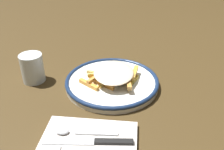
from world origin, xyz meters
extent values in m
plane|color=#3F2E16|center=(0.00, 0.00, 0.00)|extent=(2.60, 2.60, 0.00)
cylinder|color=white|center=(0.00, 0.00, 0.01)|extent=(0.30, 0.30, 0.02)
torus|color=#182B4E|center=(0.00, 0.00, 0.02)|extent=(0.30, 0.30, 0.01)
cube|color=gold|center=(0.02, -0.02, 0.02)|extent=(0.02, 0.09, 0.01)
cube|color=#E0B867|center=(0.01, 0.00, 0.02)|extent=(0.04, 0.06, 0.01)
cube|color=#EFC565|center=(0.01, 0.04, 0.03)|extent=(0.03, 0.09, 0.01)
cube|color=gold|center=(-0.04, 0.07, 0.02)|extent=(0.05, 0.07, 0.01)
cube|color=#C98E41|center=(-0.04, -0.06, 0.04)|extent=(0.07, 0.03, 0.01)
cube|color=gold|center=(0.00, 0.03, 0.04)|extent=(0.03, 0.09, 0.01)
cube|color=gold|center=(0.05, -0.03, 0.02)|extent=(0.01, 0.07, 0.01)
cube|color=#EDC85D|center=(-0.02, 0.01, 0.02)|extent=(0.08, 0.04, 0.01)
cube|color=gold|center=(0.01, -0.01, 0.02)|extent=(0.03, 0.09, 0.01)
cube|color=gold|center=(-0.01, -0.02, 0.04)|extent=(0.05, 0.08, 0.01)
cube|color=gold|center=(-0.02, 0.04, 0.04)|extent=(0.06, 0.06, 0.01)
cube|color=orange|center=(-0.03, 0.03, 0.02)|extent=(0.05, 0.09, 0.01)
cube|color=gold|center=(0.02, -0.07, 0.04)|extent=(0.08, 0.02, 0.01)
cube|color=gold|center=(0.03, 0.00, 0.02)|extent=(0.07, 0.05, 0.01)
cube|color=#CE863B|center=(-0.02, 0.05, 0.03)|extent=(0.07, 0.04, 0.01)
cube|color=gold|center=(0.00, -0.07, 0.02)|extent=(0.06, 0.03, 0.01)
ellipsoid|color=beige|center=(0.00, -0.01, 0.05)|extent=(0.17, 0.15, 0.02)
cube|color=silver|center=(-0.27, 0.01, 0.01)|extent=(0.18, 0.23, 0.01)
cube|color=silver|center=(-0.30, 0.09, 0.02)|extent=(0.03, 0.05, 0.00)
cube|color=black|center=(-0.26, -0.05, 0.02)|extent=(0.03, 0.09, 0.01)
cube|color=silver|center=(-0.27, 0.06, 0.01)|extent=(0.03, 0.12, 0.00)
cube|color=silver|center=(-0.24, 0.00, 0.02)|extent=(0.02, 0.10, 0.00)
ellipsoid|color=silver|center=(-0.25, 0.08, 0.02)|extent=(0.03, 0.03, 0.01)
cylinder|color=silver|center=(-0.01, 0.26, 0.05)|extent=(0.07, 0.07, 0.09)
camera|label=1|loc=(-0.65, -0.10, 0.43)|focal=38.96mm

